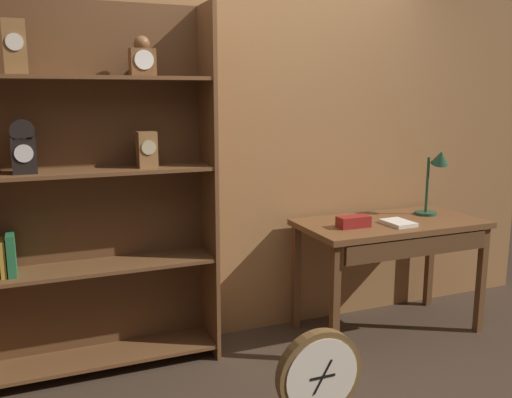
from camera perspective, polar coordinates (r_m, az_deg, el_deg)
The scene contains 7 objects.
back_wood_panel at distance 3.74m, azimuth -0.26°, elevation 5.28°, with size 4.80×0.05×2.60m, color #9E6B3D.
bookshelf at distance 3.33m, azimuth -17.51°, elevation 0.40°, with size 1.46×0.33×2.19m.
workbench at distance 3.90m, azimuth 14.03°, elevation -3.68°, with size 1.28×0.64×0.80m.
desk_lamp at distance 4.11m, azimuth 18.23°, elevation 2.59°, with size 0.22×0.22×0.48m.
toolbox_small at distance 3.65m, azimuth 10.12°, elevation -2.35°, with size 0.22×0.10×0.07m, color maroon.
open_repair_manual at distance 3.79m, azimuth 14.59°, elevation -2.42°, with size 0.16×0.22×0.03m, color silver.
round_clock_large at distance 2.93m, azimuth 6.61°, elevation -17.89°, with size 0.47×0.11×0.51m.
Camera 1 is at (-1.40, -2.24, 1.67)m, focal length 38.39 mm.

